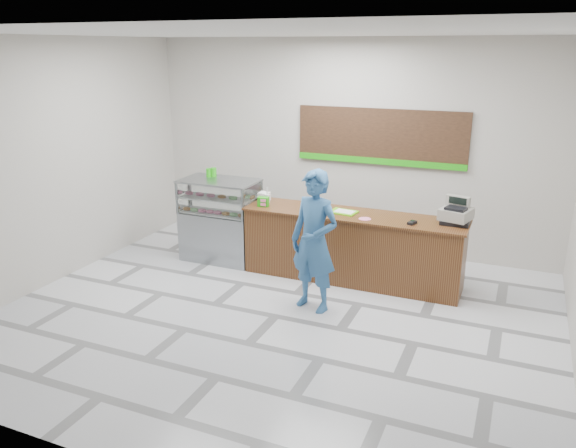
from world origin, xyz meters
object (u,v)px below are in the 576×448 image
at_px(serving_tray, 343,212).
at_px(customer, 314,241).
at_px(sales_counter, 352,247).
at_px(display_case, 220,219).
at_px(cash_register, 456,214).

xyz_separation_m(serving_tray, customer, (-0.04, -1.11, -0.10)).
xyz_separation_m(sales_counter, serving_tray, (-0.15, 0.00, 0.52)).
distance_m(display_case, cash_register, 3.68).
relative_size(serving_tray, customer, 0.22).
bearing_deg(cash_register, serving_tray, -161.22).
height_order(sales_counter, customer, customer).
bearing_deg(sales_counter, customer, -99.57).
distance_m(display_case, customer, 2.33).
relative_size(sales_counter, display_case, 2.45).
bearing_deg(cash_register, customer, -128.24).
distance_m(display_case, serving_tray, 2.10).
bearing_deg(cash_register, sales_counter, -160.66).
bearing_deg(customer, display_case, 166.32).
bearing_deg(serving_tray, display_case, -172.32).
distance_m(sales_counter, cash_register, 1.57).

